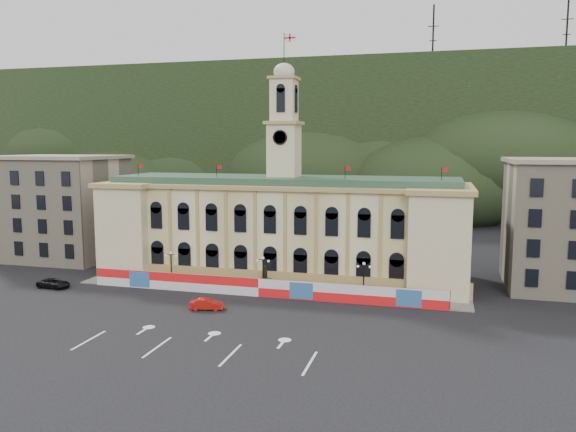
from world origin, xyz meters
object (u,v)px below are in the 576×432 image
(red_sedan, at_px, (207,304))
(black_suv, at_px, (54,283))
(statue, at_px, (265,283))
(lamp_center, at_px, (263,271))

(red_sedan, bearing_deg, black_suv, 66.70)
(statue, height_order, lamp_center, lamp_center)
(black_suv, bearing_deg, red_sedan, -95.50)
(red_sedan, xyz_separation_m, black_suv, (-25.62, 4.14, -0.03))
(red_sedan, bearing_deg, statue, -36.86)
(lamp_center, distance_m, red_sedan, 10.68)
(statue, xyz_separation_m, lamp_center, (0.00, -1.00, 1.89))
(lamp_center, relative_size, black_suv, 1.03)
(statue, bearing_deg, lamp_center, -90.00)
(lamp_center, xyz_separation_m, black_suv, (-30.00, -5.31, -2.40))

